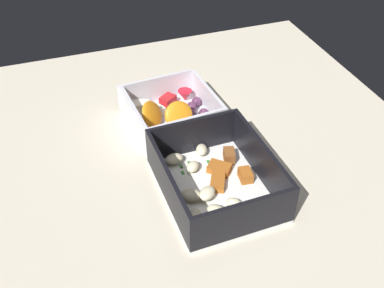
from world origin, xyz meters
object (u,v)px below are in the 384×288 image
Objects in this scene: candy_bar at (263,163)px; paper_cup_liner at (182,81)px; pasta_container at (215,180)px; fruit_bowl at (172,112)px.

paper_cup_liner is (-26.41, -4.45, 0.36)cm from candy_bar.
pasta_container is 5.00× the size of paper_cup_liner.
candy_bar is at bearing 103.06° from pasta_container.
fruit_bowl is 11.99cm from paper_cup_liner.
pasta_container is 9.52cm from candy_bar.
pasta_container reaches higher than fruit_bowl.
candy_bar is 1.81× the size of paper_cup_liner.
paper_cup_liner is at bearing 169.28° from pasta_container.
pasta_container is at bearing -75.39° from candy_bar.
pasta_container reaches higher than candy_bar.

